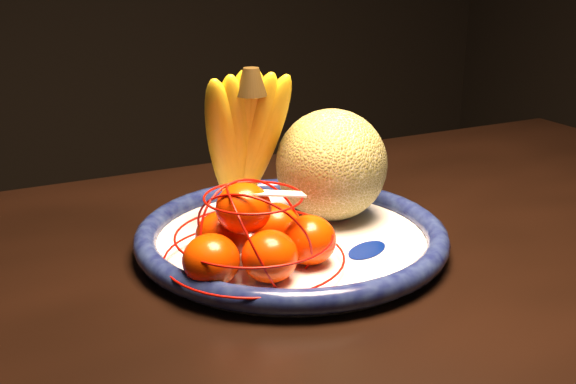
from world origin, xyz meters
name	(u,v)px	position (x,y,z in m)	size (l,w,h in m)	color
dining_table	(325,343)	(0.11, 0.06, 0.71)	(1.62, 1.00, 0.79)	black
fruit_bowl	(291,237)	(0.11, 0.15, 0.81)	(0.38, 0.38, 0.03)	white
cantaloupe	(331,165)	(0.18, 0.19, 0.88)	(0.14, 0.14, 0.14)	olive
banana_bunch	(243,138)	(0.08, 0.24, 0.92)	(0.14, 0.14, 0.22)	yellow
mandarin_bag	(255,238)	(0.03, 0.09, 0.84)	(0.22, 0.22, 0.13)	#FF3A04
price_tag	(271,193)	(0.05, 0.08, 0.89)	(0.07, 0.03, 0.00)	white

